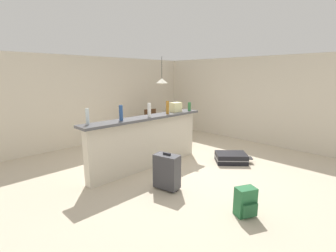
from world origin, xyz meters
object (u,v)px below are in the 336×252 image
bottle_clear (87,116)px  dining_table (159,120)px  bottle_amber (168,107)px  grocery_bag (176,107)px  bottle_white (149,110)px  suitcase_upright_charcoal (167,171)px  dining_chair_far_side (149,122)px  bottle_green (189,107)px  bottle_blue (121,113)px  dining_chair_near_partition (168,127)px  pendant_lamp (162,81)px  backpack_green (246,202)px  suitcase_flat_black (231,158)px

bottle_clear → dining_table: 3.27m
bottle_amber → grocery_bag: bottle_amber is taller
bottle_white → bottle_amber: size_ratio=1.01×
suitcase_upright_charcoal → bottle_white: bearing=65.8°
dining_chair_far_side → bottle_green: bearing=-102.7°
dining_table → dining_chair_far_side: bearing=81.8°
bottle_blue → dining_chair_far_side: bearing=39.8°
grocery_bag → dining_table: bearing=62.3°
dining_chair_near_partition → bottle_white: bearing=-147.3°
pendant_lamp → backpack_green: size_ratio=1.91×
bottle_clear → backpack_green: (1.05, -2.52, -1.07)m
backpack_green → bottle_green: bearing=57.5°
bottle_white → bottle_amber: 0.59m
bottle_white → dining_chair_near_partition: 2.01m
suitcase_upright_charcoal → dining_chair_near_partition: bearing=44.4°
bottle_white → grocery_bag: size_ratio=1.12×
bottle_blue → dining_chair_far_side: 3.17m
bottle_white → pendant_lamp: bearing=39.9°
bottle_amber → dining_table: size_ratio=0.26×
suitcase_flat_black → bottle_blue: bearing=152.5°
bottle_blue → backpack_green: bearing=-80.3°
suitcase_flat_black → backpack_green: size_ratio=2.00×
dining_chair_near_partition → dining_table: bearing=79.9°
bottle_green → backpack_green: bottle_green is taller
bottle_amber → suitcase_flat_black: size_ratio=0.34×
bottle_clear → bottle_amber: size_ratio=0.99×
bottle_clear → pendant_lamp: pendant_lamp is taller
bottle_clear → suitcase_upright_charcoal: bottle_clear is taller
dining_chair_near_partition → suitcase_upright_charcoal: 2.80m
bottle_amber → suitcase_flat_black: bearing=-48.5°
grocery_bag → suitcase_flat_black: (0.63, -1.17, -1.12)m
bottle_clear → suitcase_upright_charcoal: bearing=-53.6°
bottle_white → dining_table: (1.66, 1.51, -0.62)m
bottle_blue → dining_chair_far_side: (2.36, 1.97, -0.76)m
dining_chair_far_side → bottle_blue: bearing=-140.2°
bottle_green → dining_table: size_ratio=0.19×
bottle_blue → bottle_white: (0.63, -0.10, -0.00)m
bottle_blue → suitcase_flat_black: bottle_blue is taller
bottle_white → dining_chair_near_partition: bearing=32.7°
bottle_amber → dining_chair_far_side: 2.44m
bottle_amber → dining_table: bottle_amber is taller
bottle_clear → grocery_bag: bearing=-1.6°
bottle_amber → dining_chair_near_partition: bearing=44.2°
bottle_white → suitcase_upright_charcoal: size_ratio=0.43×
dining_chair_near_partition → pendant_lamp: 1.39m
grocery_bag → suitcase_flat_black: 1.74m
dining_chair_far_side → pendant_lamp: (0.02, -0.60, 1.30)m
bottle_blue → dining_table: bottle_blue is taller
bottle_blue → dining_chair_near_partition: bearing=22.6°
bottle_green → pendant_lamp: size_ratio=0.26×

